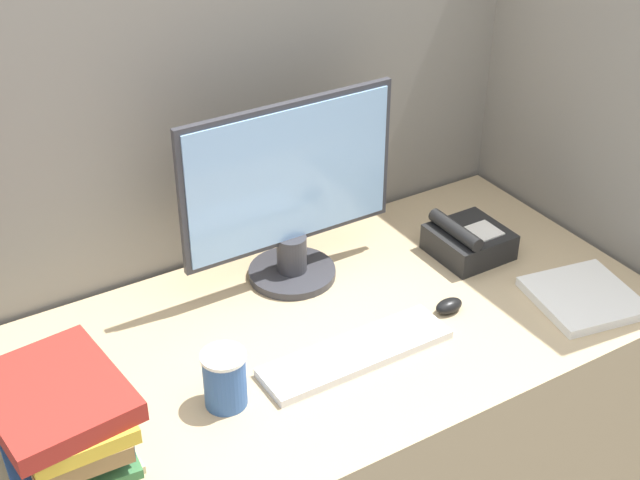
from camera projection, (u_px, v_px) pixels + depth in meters
cubicle_panel_rear at (229, 213)px, 2.33m from camera, size 2.04×0.04×1.74m
cubicle_panel_right at (582, 196)px, 2.41m from camera, size 0.04×0.87×1.74m
desk at (318, 451)px, 2.27m from camera, size 1.64×0.81×0.77m
monitor at (290, 198)px, 2.14m from camera, size 0.56×0.22×0.47m
keyboard at (356, 353)px, 1.98m from camera, size 0.45×0.12×0.02m
mouse at (449, 306)px, 2.12m from camera, size 0.07×0.04×0.03m
coffee_cup at (225, 379)px, 1.82m from camera, size 0.09×0.09×0.13m
book_stack at (62, 420)px, 1.68m from camera, size 0.27×0.32×0.18m
desk_telephone at (468, 241)px, 2.32m from camera, size 0.18×0.18×0.11m
paper_pile at (583, 297)px, 2.16m from camera, size 0.27×0.28×0.02m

